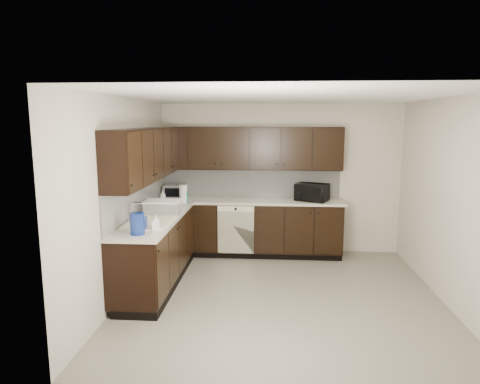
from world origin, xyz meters
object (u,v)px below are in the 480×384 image
Objects in this scene: sink at (150,227)px; toaster_oven at (175,191)px; blue_pitcher at (137,224)px; storage_bin at (163,208)px; microwave at (312,192)px.

toaster_oven is at bearing 92.23° from sink.
storage_bin is at bearing 79.46° from blue_pitcher.
microwave is 3.11m from blue_pitcher.
toaster_oven is (-2.26, 0.11, -0.03)m from microwave.
storage_bin is at bearing -127.43° from microwave.
toaster_oven is at bearing -159.04° from microwave.
sink reaches higher than storage_bin.
sink is 2.30× the size of toaster_oven.
microwave is 2.03× the size of blue_pitcher.
sink is 1.78m from toaster_oven.
microwave is 2.44m from storage_bin.
microwave is (2.19, 1.66, 0.20)m from sink.
microwave is 1.41× the size of toaster_oven.
blue_pitcher is (-0.03, -1.05, 0.03)m from storage_bin.
toaster_oven is 1.44× the size of blue_pitcher.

